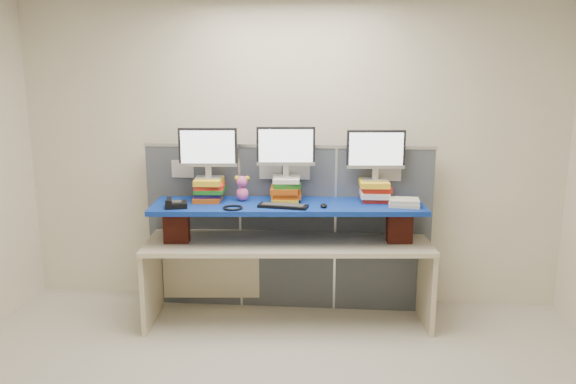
# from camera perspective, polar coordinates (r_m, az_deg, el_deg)

# --- Properties ---
(room) EXTENTS (5.00, 4.00, 2.80)m
(room) POSITION_cam_1_polar(r_m,az_deg,el_deg) (3.26, -2.74, -1.40)
(room) COLOR #F0E4C5
(room) RESTS_ON ground
(cubicle_partition) EXTENTS (2.60, 0.06, 1.53)m
(cubicle_partition) POSITION_cam_1_polar(r_m,az_deg,el_deg) (5.13, -0.04, -3.57)
(cubicle_partition) COLOR #444950
(cubicle_partition) RESTS_ON ground
(desk) EXTENTS (2.48, 0.91, 0.74)m
(desk) POSITION_cam_1_polar(r_m,az_deg,el_deg) (4.88, 0.00, -6.61)
(desk) COLOR beige
(desk) RESTS_ON ground
(brick_pier_left) EXTENTS (0.22, 0.13, 0.28)m
(brick_pier_left) POSITION_cam_1_polar(r_m,az_deg,el_deg) (4.84, -11.26, -3.41)
(brick_pier_left) COLOR maroon
(brick_pier_left) RESTS_ON desk
(brick_pier_right) EXTENTS (0.22, 0.13, 0.28)m
(brick_pier_right) POSITION_cam_1_polar(r_m,az_deg,el_deg) (4.84, 11.26, -3.42)
(brick_pier_right) COLOR maroon
(brick_pier_right) RESTS_ON desk
(blue_board) EXTENTS (2.33, 0.76, 0.04)m
(blue_board) POSITION_cam_1_polar(r_m,az_deg,el_deg) (4.76, 0.00, -1.42)
(blue_board) COLOR navy
(blue_board) RESTS_ON brick_pier_left
(book_stack_left) EXTENTS (0.28, 0.32, 0.19)m
(book_stack_left) POSITION_cam_1_polar(r_m,az_deg,el_deg) (4.89, -8.02, 0.26)
(book_stack_left) COLOR #B14710
(book_stack_left) RESTS_ON blue_board
(book_stack_center) EXTENTS (0.28, 0.31, 0.20)m
(book_stack_center) POSITION_cam_1_polar(r_m,az_deg,el_deg) (4.85, -0.22, 0.30)
(book_stack_center) COLOR yellow
(book_stack_center) RESTS_ON blue_board
(book_stack_right) EXTENTS (0.28, 0.31, 0.18)m
(book_stack_right) POSITION_cam_1_polar(r_m,az_deg,el_deg) (4.91, 8.80, 0.18)
(book_stack_right) COLOR red
(book_stack_right) RESTS_ON blue_board
(monitor_left) EXTENTS (0.50, 0.16, 0.43)m
(monitor_left) POSITION_cam_1_polar(r_m,az_deg,el_deg) (4.84, -8.13, 4.25)
(monitor_left) COLOR #A2A2A6
(monitor_left) RESTS_ON book_stack_left
(monitor_center) EXTENTS (0.50, 0.16, 0.43)m
(monitor_center) POSITION_cam_1_polar(r_m,az_deg,el_deg) (4.78, -0.23, 4.40)
(monitor_center) COLOR #A2A2A6
(monitor_center) RESTS_ON book_stack_center
(monitor_right) EXTENTS (0.50, 0.16, 0.43)m
(monitor_right) POSITION_cam_1_polar(r_m,az_deg,el_deg) (4.85, 8.91, 4.03)
(monitor_right) COLOR #A2A2A6
(monitor_right) RESTS_ON book_stack_right
(keyboard) EXTENTS (0.42, 0.20, 0.03)m
(keyboard) POSITION_cam_1_polar(r_m,az_deg,el_deg) (4.62, -0.51, -1.42)
(keyboard) COLOR black
(keyboard) RESTS_ON blue_board
(mouse) EXTENTS (0.07, 0.10, 0.03)m
(mouse) POSITION_cam_1_polar(r_m,az_deg,el_deg) (4.63, 3.64, -1.38)
(mouse) COLOR black
(mouse) RESTS_ON blue_board
(desk_phone) EXTENTS (0.22, 0.21, 0.08)m
(desk_phone) POSITION_cam_1_polar(r_m,az_deg,el_deg) (4.70, -11.39, -1.21)
(desk_phone) COLOR black
(desk_phone) RESTS_ON blue_board
(headset) EXTENTS (0.19, 0.19, 0.02)m
(headset) POSITION_cam_1_polar(r_m,az_deg,el_deg) (4.59, -5.63, -1.60)
(headset) COLOR black
(headset) RESTS_ON blue_board
(plush_toy) EXTENTS (0.13, 0.10, 0.22)m
(plush_toy) POSITION_cam_1_polar(r_m,az_deg,el_deg) (4.84, -4.67, 0.40)
(plush_toy) COLOR #E557A4
(plush_toy) RESTS_ON blue_board
(binder_stack) EXTENTS (0.27, 0.22, 0.06)m
(binder_stack) POSITION_cam_1_polar(r_m,az_deg,el_deg) (4.76, 11.72, -1.05)
(binder_stack) COLOR beige
(binder_stack) RESTS_ON blue_board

